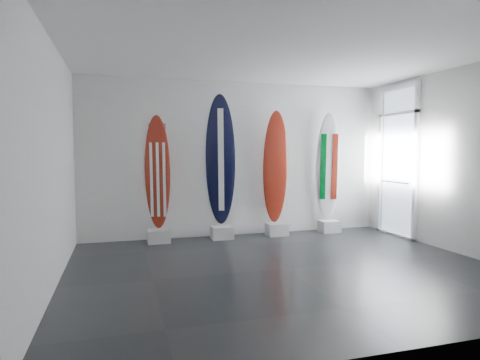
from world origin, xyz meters
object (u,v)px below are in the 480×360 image
object	(u,v)px
surfboard_navy	(220,161)
surfboard_swiss	(275,167)
surfboard_italy	(328,167)
surfboard_usa	(158,172)

from	to	relation	value
surfboard_navy	surfboard_swiss	xyz separation A→B (m)	(1.11, 0.00, -0.13)
surfboard_navy	surfboard_italy	bearing A→B (deg)	17.49
surfboard_navy	surfboard_italy	size ratio (longest dim) A/B	1.13
surfboard_swiss	surfboard_italy	distance (m)	1.15
surfboard_usa	surfboard_swiss	distance (m)	2.28
surfboard_navy	surfboard_italy	world-z (taller)	surfboard_navy
surfboard_usa	surfboard_navy	xyz separation A→B (m)	(1.17, 0.00, 0.20)
surfboard_usa	surfboard_navy	distance (m)	1.19
surfboard_navy	surfboard_swiss	distance (m)	1.12
surfboard_swiss	surfboard_italy	bearing A→B (deg)	5.54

